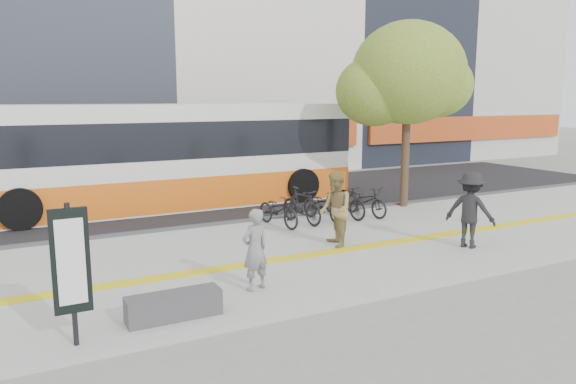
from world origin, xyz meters
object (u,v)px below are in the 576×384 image
bus (165,159)px  pedestrian_dark (470,210)px  signboard (71,263)px  seated_woman (255,250)px  bench (174,306)px  pedestrian_tan (335,209)px  street_tree (405,76)px

bus → pedestrian_dark: size_ratio=6.95×
signboard → seated_woman: size_ratio=1.36×
bench → seated_woman: size_ratio=0.99×
seated_woman → bus: bearing=-109.5°
bus → seated_woman: size_ratio=8.17×
seated_woman → pedestrian_dark: bearing=168.2°
bus → pedestrian_tan: 7.52m
bench → seated_woman: bearing=19.8°
pedestrian_dark → pedestrian_tan: bearing=33.1°
bench → seated_woman: 2.00m
pedestrian_tan → signboard: bearing=-51.7°
pedestrian_tan → seated_woman: bearing=-43.5°
pedestrian_dark → signboard: bearing=69.6°
pedestrian_tan → pedestrian_dark: bearing=75.5°
signboard → bench: bearing=10.8°
seated_woman → pedestrian_dark: pedestrian_dark is taller
signboard → pedestrian_dark: bearing=7.8°
street_tree → pedestrian_dark: size_ratio=3.33×
bench → bus: (2.52, 9.70, 1.41)m
signboard → street_tree: (11.38, 6.33, 3.15)m
street_tree → bus: (-7.26, 3.68, -2.80)m
bus → signboard: bearing=-112.4°
bench → signboard: size_ratio=0.73×
street_tree → pedestrian_tan: 6.92m
pedestrian_tan → bench: bearing=-47.8°
seated_woman → pedestrian_dark: size_ratio=0.85×
seated_woman → street_tree: bearing=-161.0°
street_tree → bus: size_ratio=0.48×
bus → pedestrian_tan: (2.36, -7.11, -0.68)m
signboard → pedestrian_tan: size_ratio=1.16×
signboard → seated_woman: 3.56m
pedestrian_dark → seated_woman: bearing=65.0°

